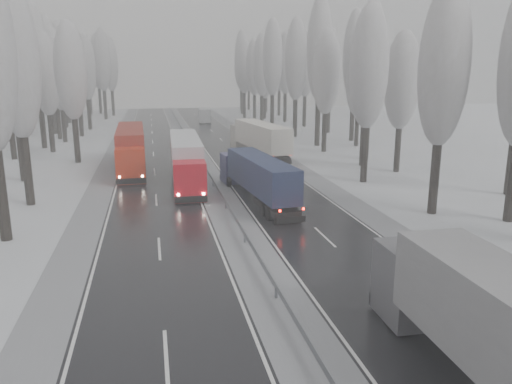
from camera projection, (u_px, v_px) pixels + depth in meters
name	position (u px, v px, depth m)	size (l,w,h in m)	color
ground	(301.00, 342.00, 19.71)	(260.00, 260.00, 0.00)	silver
carriageway_right	(263.00, 179.00, 49.28)	(7.50, 200.00, 0.03)	black
carriageway_left	(155.00, 184.00, 47.18)	(7.50, 200.00, 0.03)	black
median_slush	(210.00, 182.00, 48.23)	(3.00, 200.00, 0.04)	gray
shoulder_right	(311.00, 177.00, 50.27)	(2.40, 200.00, 0.04)	gray
shoulder_left	(101.00, 187.00, 46.19)	(2.40, 200.00, 0.04)	gray
median_guardrail	(210.00, 176.00, 48.08)	(0.12, 200.00, 0.76)	slate
tree_16	(444.00, 68.00, 35.10)	(3.60, 3.60, 16.53)	black
tree_18	(369.00, 68.00, 45.79)	(3.60, 3.60, 16.58)	black
tree_19	(402.00, 81.00, 51.00)	(3.60, 3.60, 14.57)	black
tree_20	(366.00, 74.00, 54.33)	(3.60, 3.60, 15.71)	black
tree_21	(371.00, 57.00, 58.15)	(3.60, 3.60, 18.62)	black
tree_22	(326.00, 73.00, 64.06)	(3.60, 3.60, 15.86)	black
tree_23	(359.00, 83.00, 69.47)	(3.60, 3.60, 13.55)	black
tree_24	(320.00, 51.00, 68.69)	(3.60, 3.60, 20.49)	black
tree_25	(355.00, 57.00, 74.04)	(3.60, 3.60, 19.44)	black
tree_26	(296.00, 60.00, 78.63)	(3.60, 3.60, 18.78)	black
tree_27	(330.00, 65.00, 84.04)	(3.60, 3.60, 17.62)	black
tree_28	(273.00, 58.00, 88.41)	(3.60, 3.60, 19.62)	black
tree_29	(305.00, 64.00, 93.92)	(3.60, 3.60, 18.11)	black
tree_30	(262.00, 65.00, 97.99)	(3.60, 3.60, 17.86)	black
tree_31	(286.00, 63.00, 102.87)	(3.60, 3.60, 18.58)	black
tree_32	(254.00, 67.00, 105.23)	(3.60, 3.60, 17.33)	black
tree_33	(265.00, 77.00, 110.11)	(3.60, 3.60, 14.33)	black
tree_34	(244.00, 67.00, 111.76)	(3.60, 3.60, 17.63)	black
tree_35	(279.00, 65.00, 117.31)	(3.60, 3.60, 18.25)	black
tree_36	(242.00, 60.00, 120.99)	(3.60, 3.60, 20.23)	black
tree_37	(266.00, 71.00, 126.77)	(3.60, 3.60, 16.37)	black
tree_38	(241.00, 67.00, 131.71)	(3.60, 3.60, 17.97)	black
tree_39	(249.00, 71.00, 136.35)	(3.60, 3.60, 16.19)	black
tree_58	(15.00, 62.00, 37.42)	(3.60, 3.60, 17.21)	black
tree_60	(13.00, 80.00, 46.41)	(3.60, 3.60, 14.84)	black
tree_62	(71.00, 72.00, 56.05)	(3.60, 3.60, 16.04)	black
tree_63	(4.00, 67.00, 58.14)	(3.60, 3.60, 16.88)	black
tree_64	(46.00, 75.00, 63.83)	(3.60, 3.60, 15.42)	black
tree_65	(35.00, 55.00, 66.66)	(3.60, 3.60, 19.48)	black
tree_66	(59.00, 75.00, 73.03)	(3.60, 3.60, 15.23)	black
tree_67	(54.00, 67.00, 76.28)	(3.60, 3.60, 17.09)	black
tree_68	(76.00, 69.00, 79.57)	(3.60, 3.60, 16.65)	black
tree_69	(48.00, 58.00, 82.00)	(3.60, 3.60, 19.35)	black
tree_70	(86.00, 68.00, 89.14)	(3.60, 3.60, 17.09)	black
tree_71	(60.00, 59.00, 91.61)	(3.60, 3.60, 19.61)	black
tree_72	(78.00, 75.00, 97.80)	(3.60, 3.60, 15.11)	black
tree_73	(65.00, 68.00, 100.71)	(3.60, 3.60, 17.22)	black
tree_74	(102.00, 60.00, 108.15)	(3.60, 3.60, 19.68)	black
tree_75	(61.00, 64.00, 110.28)	(3.60, 3.60, 18.60)	black
tree_76	(110.00, 64.00, 117.45)	(3.60, 3.60, 18.55)	black
tree_77	(88.00, 76.00, 120.77)	(3.60, 3.60, 14.32)	black
tree_78	(97.00, 62.00, 122.86)	(3.60, 3.60, 19.55)	black
tree_79	(88.00, 69.00, 126.49)	(3.60, 3.60, 17.07)	black
truck_blue_box	(257.00, 174.00, 40.92)	(3.82, 14.65, 3.73)	#231F4F
truck_cream_box	(259.00, 137.00, 61.84)	(4.72, 16.72, 4.25)	#B7B0A2
box_truck_distant	(205.00, 115.00, 104.06)	(3.15, 8.01, 2.92)	#B8BABF
truck_red_white	(186.00, 157.00, 47.03)	(3.12, 16.85, 4.30)	red
truck_red_red	(131.00, 146.00, 53.44)	(3.14, 17.48, 4.47)	red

